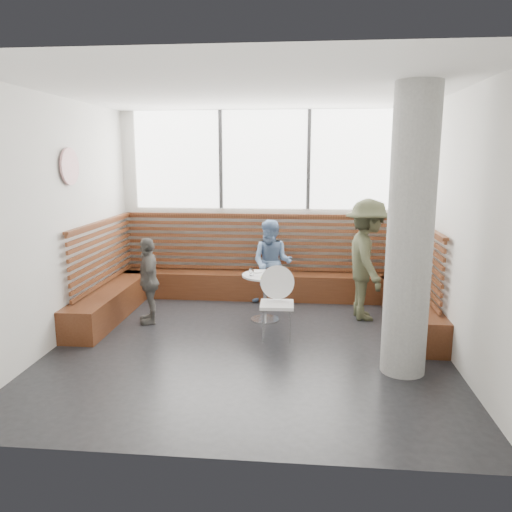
# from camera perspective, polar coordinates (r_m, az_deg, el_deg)

# --- Properties ---
(room) EXTENTS (5.00, 5.00, 3.20)m
(room) POSITION_cam_1_polar(r_m,az_deg,el_deg) (6.23, -0.89, 3.64)
(room) COLOR silver
(room) RESTS_ON ground
(booth) EXTENTS (5.00, 2.50, 1.44)m
(booth) POSITION_cam_1_polar(r_m,az_deg,el_deg) (8.18, 0.52, -3.01)
(booth) COLOR #472311
(booth) RESTS_ON ground
(concrete_column) EXTENTS (0.50, 0.50, 3.20)m
(concrete_column) POSITION_cam_1_polar(r_m,az_deg,el_deg) (5.71, 17.21, 2.42)
(concrete_column) COLOR gray
(concrete_column) RESTS_ON ground
(wall_art) EXTENTS (0.03, 0.50, 0.50)m
(wall_art) POSITION_cam_1_polar(r_m,az_deg,el_deg) (7.25, -20.53, 9.56)
(wall_art) COLOR white
(wall_art) RESTS_ON room
(cafe_table) EXTENTS (0.69, 0.69, 0.71)m
(cafe_table) POSITION_cam_1_polar(r_m,az_deg,el_deg) (7.46, 1.06, -3.62)
(cafe_table) COLOR silver
(cafe_table) RESTS_ON ground
(cafe_chair) EXTENTS (0.47, 0.46, 0.97)m
(cafe_chair) POSITION_cam_1_polar(r_m,az_deg,el_deg) (6.78, 2.44, -4.63)
(cafe_chair) COLOR white
(cafe_chair) RESTS_ON ground
(adult_man) EXTENTS (0.80, 1.24, 1.82)m
(adult_man) POSITION_cam_1_polar(r_m,az_deg,el_deg) (7.66, 12.56, -0.41)
(adult_man) COLOR #40432D
(adult_man) RESTS_ON ground
(child_back) EXTENTS (0.78, 0.66, 1.42)m
(child_back) POSITION_cam_1_polar(r_m,az_deg,el_deg) (8.23, 1.85, -0.78)
(child_back) COLOR #627FAB
(child_back) RESTS_ON ground
(child_left) EXTENTS (0.55, 0.81, 1.28)m
(child_left) POSITION_cam_1_polar(r_m,az_deg,el_deg) (7.52, -12.17, -2.75)
(child_left) COLOR #5F5C56
(child_left) RESTS_ON ground
(plate_near) EXTENTS (0.21, 0.21, 0.01)m
(plate_near) POSITION_cam_1_polar(r_m,az_deg,el_deg) (7.57, -0.04, -1.78)
(plate_near) COLOR white
(plate_near) RESTS_ON cafe_table
(plate_far) EXTENTS (0.19, 0.19, 0.01)m
(plate_far) POSITION_cam_1_polar(r_m,az_deg,el_deg) (7.57, 2.14, -1.78)
(plate_far) COLOR white
(plate_far) RESTS_ON cafe_table
(glass_left) EXTENTS (0.07, 0.07, 0.11)m
(glass_left) POSITION_cam_1_polar(r_m,az_deg,el_deg) (7.33, -0.51, -1.83)
(glass_left) COLOR white
(glass_left) RESTS_ON cafe_table
(glass_mid) EXTENTS (0.07, 0.07, 0.11)m
(glass_mid) POSITION_cam_1_polar(r_m,az_deg,el_deg) (7.37, 1.45, -1.77)
(glass_mid) COLOR white
(glass_mid) RESTS_ON cafe_table
(glass_right) EXTENTS (0.06, 0.06, 0.10)m
(glass_right) POSITION_cam_1_polar(r_m,az_deg,el_deg) (7.39, 2.32, -1.77)
(glass_right) COLOR white
(glass_right) RESTS_ON cafe_table
(menu_card) EXTENTS (0.20, 0.15, 0.00)m
(menu_card) POSITION_cam_1_polar(r_m,az_deg,el_deg) (7.22, 1.27, -2.47)
(menu_card) COLOR #A5C64C
(menu_card) RESTS_ON cafe_table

